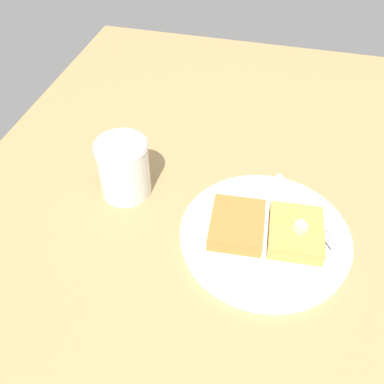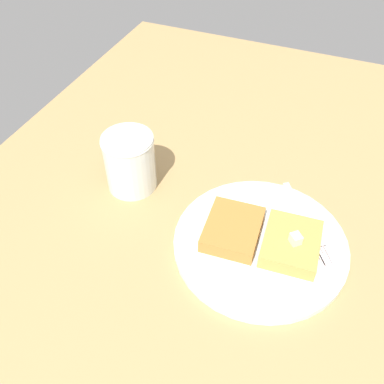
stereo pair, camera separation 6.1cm
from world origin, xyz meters
TOP-DOWN VIEW (x-y plane):
  - table_surface at (0.00, 0.00)cm, footprint 114.33×114.33cm
  - plate at (8.20, 2.87)cm, footprint 24.22×24.22cm
  - toast_slice_left at (4.15, 2.57)cm, footprint 8.05×9.48cm
  - toast_slice_middle at (12.25, 3.17)cm, footprint 8.05×9.48cm
  - butter_pat_primary at (3.73, 3.09)cm, footprint 1.91×1.92cm
  - fork at (2.64, -2.11)cm, footprint 10.09×14.10cm
  - syrup_jar at (30.62, -1.51)cm, footprint 7.98×7.98cm

SIDE VIEW (x-z plane):
  - table_surface at x=0.00cm, z-range 0.00..2.71cm
  - plate at x=8.20cm, z-range 2.78..3.87cm
  - fork at x=2.64cm, z-range 3.81..4.17cm
  - toast_slice_left at x=4.15cm, z-range 3.81..6.01cm
  - toast_slice_middle at x=12.25cm, z-range 3.81..6.01cm
  - butter_pat_primary at x=3.73cm, z-range 6.01..7.44cm
  - syrup_jar at x=30.62cm, z-range 2.47..11.84cm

